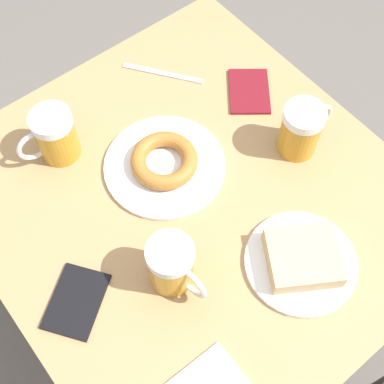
% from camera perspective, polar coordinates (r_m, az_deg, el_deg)
% --- Properties ---
extents(ground_plane, '(8.00, 8.00, 0.00)m').
position_cam_1_polar(ground_plane, '(1.71, -0.00, -12.01)').
color(ground_plane, '#666059').
extents(table, '(0.80, 0.87, 0.70)m').
position_cam_1_polar(table, '(1.12, -0.00, -2.15)').
color(table, tan).
rests_on(table, ground_plane).
extents(plate_with_cake, '(0.21, 0.21, 0.05)m').
position_cam_1_polar(plate_with_cake, '(1.00, 11.65, -7.08)').
color(plate_with_cake, white).
rests_on(plate_with_cake, table).
extents(plate_with_donut, '(0.25, 0.25, 0.04)m').
position_cam_1_polar(plate_with_donut, '(1.09, -2.81, 3.18)').
color(plate_with_donut, white).
rests_on(plate_with_donut, table).
extents(beer_mug_left, '(0.08, 0.13, 0.12)m').
position_cam_1_polar(beer_mug_left, '(0.94, -2.13, -7.82)').
color(beer_mug_left, '#C68C23').
rests_on(beer_mug_left, table).
extents(beer_mug_center, '(0.13, 0.08, 0.12)m').
position_cam_1_polar(beer_mug_center, '(1.10, 11.61, 6.57)').
color(beer_mug_center, '#C68C23').
rests_on(beer_mug_center, table).
extents(beer_mug_right, '(0.13, 0.08, 0.12)m').
position_cam_1_polar(beer_mug_right, '(1.10, -14.47, 5.84)').
color(beer_mug_right, '#C68C23').
rests_on(beer_mug_right, table).
extents(fork, '(0.12, 0.16, 0.00)m').
position_cam_1_polar(fork, '(1.25, -3.15, 12.52)').
color(fork, silver).
rests_on(fork, table).
extents(passport_near_edge, '(0.15, 0.15, 0.01)m').
position_cam_1_polar(passport_near_edge, '(1.22, 6.12, 10.64)').
color(passport_near_edge, maroon).
rests_on(passport_near_edge, table).
extents(passport_far_edge, '(0.15, 0.14, 0.01)m').
position_cam_1_polar(passport_far_edge, '(0.99, -12.25, -11.31)').
color(passport_far_edge, black).
rests_on(passport_far_edge, table).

